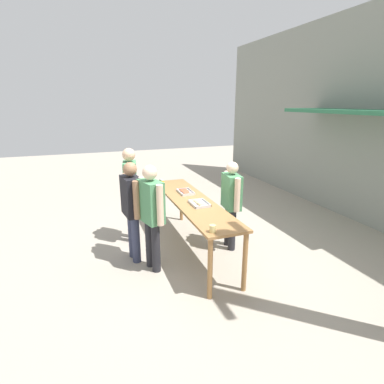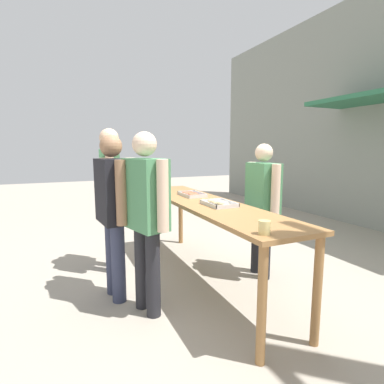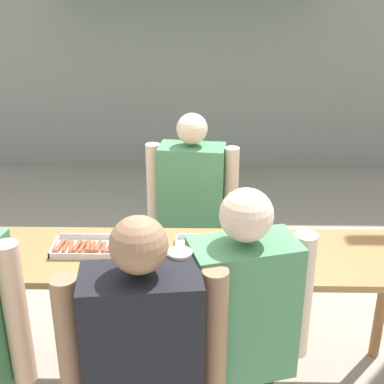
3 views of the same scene
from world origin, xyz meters
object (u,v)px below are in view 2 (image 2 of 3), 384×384
food_tray_buns (219,203)px  person_customer_with_cup (146,208)px  condiment_jar_ketchup (156,187)px  condiment_jar_mustard (153,186)px  person_customer_waiting_in_line (113,204)px  person_server_behind_table (262,199)px  person_customer_holding_hotdog (111,187)px  food_tray_sausages (192,195)px  beer_cup (264,227)px

food_tray_buns → person_customer_with_cup: size_ratio=0.23×
condiment_jar_ketchup → person_customer_with_cup: 1.77m
condiment_jar_mustard → condiment_jar_ketchup: bearing=9.2°
person_customer_waiting_in_line → person_server_behind_table: bearing=-101.9°
person_customer_holding_hotdog → person_customer_with_cup: person_customer_holding_hotdog is taller
food_tray_sausages → food_tray_buns: (0.72, 0.00, 0.01)m
condiment_jar_ketchup → person_server_behind_table: bearing=32.0°
food_tray_buns → person_customer_waiting_in_line: person_customer_waiting_in_line is taller
food_tray_buns → person_customer_holding_hotdog: person_customer_holding_hotdog is taller
food_tray_sausages → person_server_behind_table: 0.89m
person_customer_holding_hotdog → condiment_jar_ketchup: bearing=-46.6°
person_customer_holding_hotdog → person_customer_with_cup: bearing=-163.9°
condiment_jar_mustard → condiment_jar_ketchup: 0.10m
condiment_jar_ketchup → beer_cup: (2.60, -0.01, 0.01)m
food_tray_buns → beer_cup: (1.08, -0.24, 0.03)m
condiment_jar_ketchup → person_customer_holding_hotdog: bearing=-56.6°
condiment_jar_mustard → person_customer_waiting_in_line: size_ratio=0.04×
food_tray_sausages → person_customer_with_cup: bearing=-44.6°
condiment_jar_mustard → food_tray_buns: bearing=8.7°
person_customer_with_cup → food_tray_sausages: bearing=-60.5°
food_tray_buns → beer_cup: 1.11m
food_tray_sausages → beer_cup: 1.81m
food_tray_sausages → person_customer_waiting_in_line: bearing=-67.3°
food_tray_buns → condiment_jar_ketchup: size_ratio=5.26×
beer_cup → person_customer_holding_hotdog: person_customer_holding_hotdog is taller
person_customer_with_cup → beer_cup: bearing=-163.3°
person_customer_with_cup → person_customer_waiting_in_line: 0.47m
food_tray_buns → person_customer_holding_hotdog: size_ratio=0.21×
person_customer_with_cup → person_server_behind_table: bearing=-96.5°
condiment_jar_ketchup → person_customer_with_cup: (1.66, -0.61, 0.03)m
condiment_jar_ketchup → person_server_behind_table: (1.41, 0.88, -0.03)m
food_tray_sausages → condiment_jar_ketchup: 0.84m
person_customer_with_cup → person_customer_waiting_in_line: person_customer_with_cup is taller
person_customer_holding_hotdog → person_customer_waiting_in_line: 0.78m
person_customer_holding_hotdog → beer_cup: bearing=-151.0°
condiment_jar_ketchup → person_server_behind_table: 1.66m
condiment_jar_mustard → person_server_behind_table: bearing=30.8°
person_server_behind_table → person_customer_holding_hotdog: (-0.93, -1.62, 0.13)m
food_tray_buns → person_customer_holding_hotdog: 1.42m
food_tray_sausages → beer_cup: (1.80, -0.24, 0.03)m
condiment_jar_ketchup → person_server_behind_table: size_ratio=0.05×
person_customer_waiting_in_line → food_tray_sausages: bearing=-73.8°
person_customer_with_cup → food_tray_buns: bearing=-96.9°
food_tray_buns → person_customer_holding_hotdog: bearing=-137.1°
condiment_jar_mustard → person_customer_with_cup: person_customer_with_cup is taller
condiment_jar_ketchup → person_customer_with_cup: size_ratio=0.04×
beer_cup → person_customer_waiting_in_line: 1.59m
condiment_jar_ketchup → person_customer_waiting_in_line: size_ratio=0.04×
food_tray_buns → condiment_jar_ketchup: bearing=-171.3°
beer_cup → person_customer_waiting_in_line: person_customer_waiting_in_line is taller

